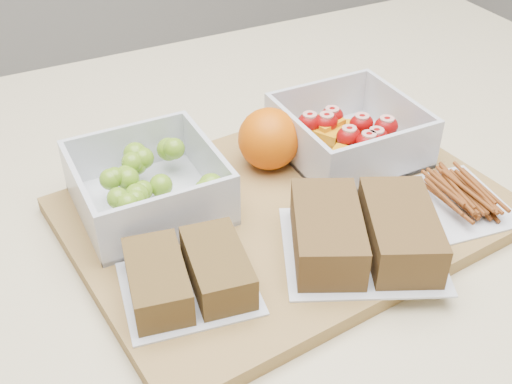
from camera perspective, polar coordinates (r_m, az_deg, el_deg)
cutting_board at (r=0.65m, az=2.85°, el=-1.81°), size 0.45×0.34×0.02m
grape_container at (r=0.64m, az=-9.37°, el=0.64°), size 0.14×0.14×0.06m
fruit_container at (r=0.72m, az=8.21°, el=4.97°), size 0.14×0.14×0.06m
orange at (r=0.69m, az=1.16°, el=4.75°), size 0.07×0.07×0.07m
sandwich_bag_left at (r=0.55m, az=-6.08°, el=-7.33°), size 0.13×0.12×0.04m
sandwich_bag_center at (r=0.59m, az=9.53°, el=-3.57°), size 0.18×0.18×0.04m
pretzel_bag at (r=0.68m, az=17.57°, el=-0.15°), size 0.10×0.12×0.02m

